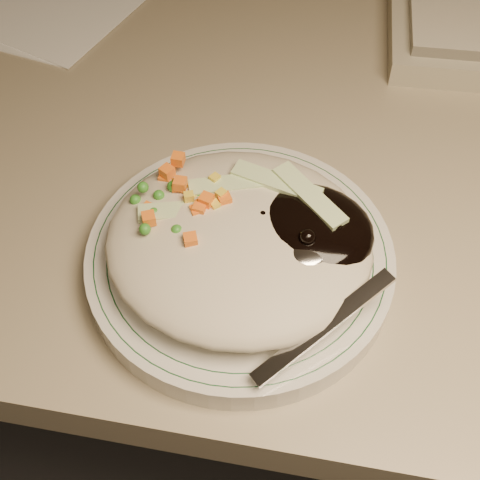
# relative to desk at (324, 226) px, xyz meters

# --- Properties ---
(desk) EXTENTS (1.40, 0.70, 0.74)m
(desk) POSITION_rel_desk_xyz_m (0.00, 0.00, 0.00)
(desk) COLOR gray
(desk) RESTS_ON ground
(plate) EXTENTS (0.23, 0.23, 0.02)m
(plate) POSITION_rel_desk_xyz_m (-0.06, -0.22, 0.21)
(plate) COLOR silver
(plate) RESTS_ON desk
(plate_rim) EXTENTS (0.22, 0.22, 0.00)m
(plate_rim) POSITION_rel_desk_xyz_m (-0.06, -0.22, 0.22)
(plate_rim) COLOR #144723
(plate_rim) RESTS_ON plate
(meal) EXTENTS (0.21, 0.19, 0.05)m
(meal) POSITION_rel_desk_xyz_m (-0.06, -0.22, 0.24)
(meal) COLOR #C0B59C
(meal) RESTS_ON plate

